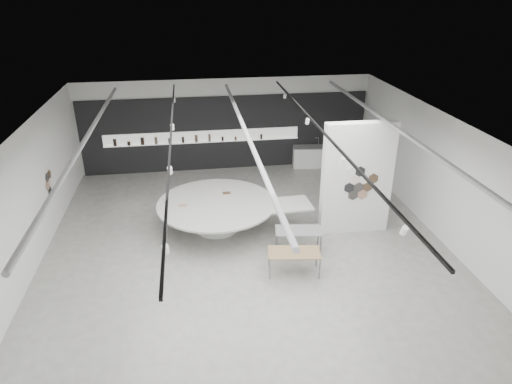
{
  "coord_description": "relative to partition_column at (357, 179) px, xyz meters",
  "views": [
    {
      "loc": [
        -1.49,
        -11.28,
        7.4
      ],
      "look_at": [
        0.38,
        1.2,
        1.47
      ],
      "focal_mm": 32.0,
      "sensor_mm": 36.0,
      "label": 1
    }
  ],
  "objects": [
    {
      "name": "kitchen_counter",
      "position": [
        0.09,
        5.53,
        -1.34
      ],
      "size": [
        1.66,
        0.81,
        1.26
      ],
      "rotation": [
        0.0,
        0.0,
        -0.12
      ],
      "color": "white",
      "rests_on": "ground"
    },
    {
      "name": "back_wall_display",
      "position": [
        -3.59,
        5.94,
        -0.26
      ],
      "size": [
        11.8,
        0.27,
        3.1
      ],
      "color": "black",
      "rests_on": "ground"
    },
    {
      "name": "sample_table_stone",
      "position": [
        -2.03,
        -0.95,
        -1.16
      ],
      "size": [
        1.44,
        0.87,
        0.7
      ],
      "rotation": [
        0.0,
        0.0,
        -0.15
      ],
      "color": "gray",
      "rests_on": "ground"
    },
    {
      "name": "sample_table_wood",
      "position": [
        -2.41,
        -2.04,
        -1.19
      ],
      "size": [
        1.49,
        0.89,
        0.66
      ],
      "rotation": [
        0.0,
        0.0,
        -0.14
      ],
      "color": "olive",
      "rests_on": "ground"
    },
    {
      "name": "display_island",
      "position": [
        -4.24,
        0.69,
        -1.18
      ],
      "size": [
        4.95,
        3.94,
        0.96
      ],
      "rotation": [
        0.0,
        0.0,
        0.05
      ],
      "color": "white",
      "rests_on": "ground"
    },
    {
      "name": "room",
      "position": [
        -3.59,
        -1.0,
        0.27
      ],
      "size": [
        12.02,
        14.02,
        3.82
      ],
      "color": "#9B9A92",
      "rests_on": "ground"
    },
    {
      "name": "partition_column",
      "position": [
        0.0,
        0.0,
        0.0
      ],
      "size": [
        2.2,
        0.38,
        3.6
      ],
      "color": "white",
      "rests_on": "ground"
    }
  ]
}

